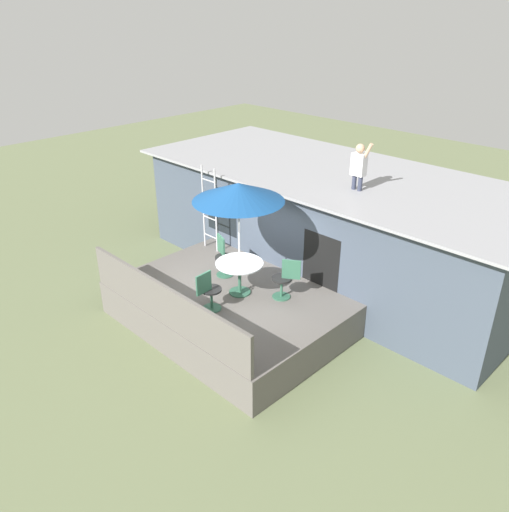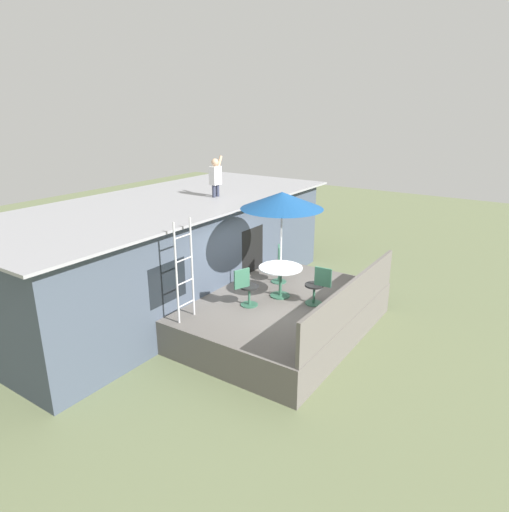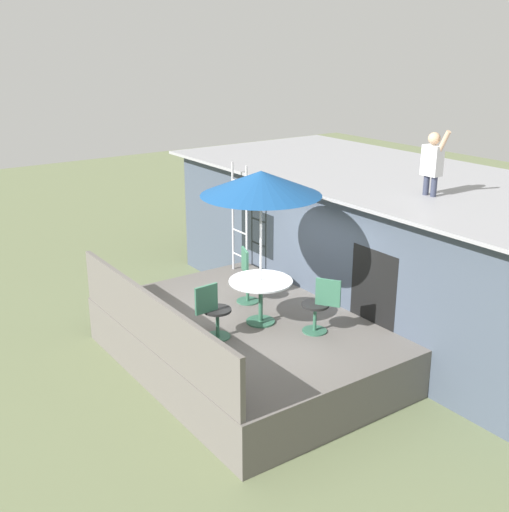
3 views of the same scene
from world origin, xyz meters
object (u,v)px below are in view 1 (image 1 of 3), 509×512
person_figure (359,164)px  patio_chair_left (223,256)px  patio_table (240,269)px  patio_umbrella (238,192)px  step_ladder (210,209)px  patio_chair_near (209,291)px  patio_chair_right (285,279)px

person_figure → patio_chair_left: bearing=-129.3°
patio_table → patio_umbrella: size_ratio=0.41×
patio_table → patio_chair_left: patio_chair_left is taller
step_ladder → patio_chair_near: (2.24, -2.00, -0.64)m
patio_umbrella → patio_chair_left: bearing=159.0°
step_ladder → person_figure: bearing=27.6°
patio_table → patio_chair_near: bearing=-86.2°
step_ladder → patio_chair_near: bearing=-41.8°
step_ladder → patio_chair_near: 3.07m
patio_chair_left → patio_chair_right: bearing=27.3°
patio_table → patio_chair_near: (0.06, -0.95, -0.13)m
person_figure → patio_chair_left: 3.73m
patio_chair_left → patio_chair_near: same height
step_ladder → patio_chair_left: 1.58m
patio_chair_near → person_figure: bearing=-18.5°
patio_umbrella → person_figure: person_figure is taller
person_figure → patio_chair_right: bearing=-94.9°
patio_chair_right → step_ladder: bearing=-42.5°
patio_table → person_figure: person_figure is taller
patio_umbrella → patio_table: bearing=36.9°
person_figure → patio_chair_left: size_ratio=1.21×
step_ladder → patio_umbrella: bearing=-25.9°
patio_chair_right → patio_chair_near: (-0.78, -1.49, 0.00)m
patio_umbrella → step_ladder: bearing=154.1°
patio_chair_left → patio_chair_right: 1.77m
person_figure → patio_chair_left: person_figure is taller
patio_chair_left → patio_chair_right: size_ratio=1.00×
step_ladder → patio_chair_right: (3.02, -0.51, -0.64)m
patio_table → patio_chair_left: bearing=159.0°
person_figure → patio_chair_near: person_figure is taller
step_ladder → person_figure: size_ratio=1.98×
patio_chair_left → patio_chair_right: same height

